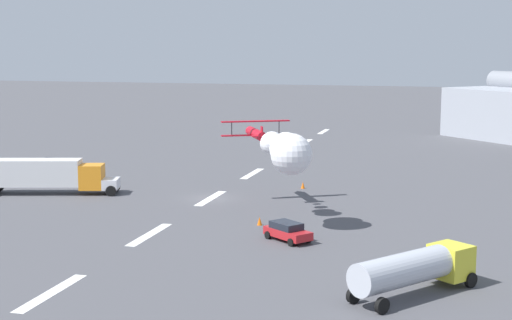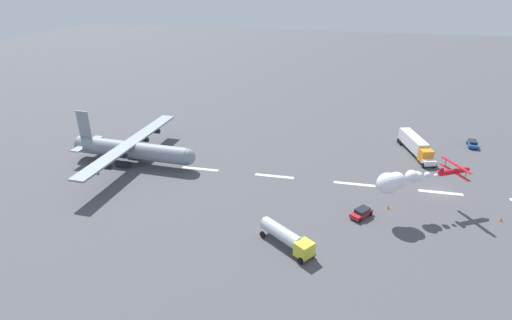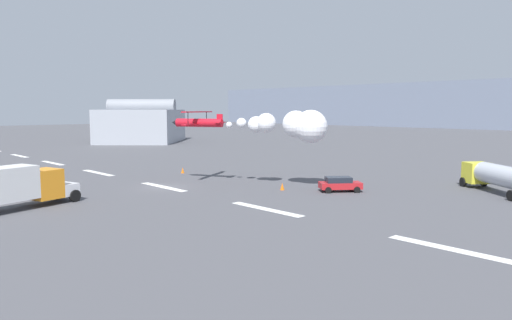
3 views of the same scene
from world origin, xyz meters
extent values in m
plane|color=#4C4C51|center=(0.00, 0.00, 0.00)|extent=(440.00, 440.00, 0.00)
cube|color=white|center=(-47.85, 0.00, 0.01)|extent=(8.00, 0.90, 0.01)
cube|color=white|center=(-31.90, 0.00, 0.01)|extent=(8.00, 0.90, 0.01)
cube|color=white|center=(-15.95, 0.00, 0.01)|extent=(8.00, 0.90, 0.01)
cube|color=white|center=(0.00, 0.00, 0.01)|extent=(8.00, 0.90, 0.01)
cube|color=white|center=(15.95, 0.00, 0.01)|extent=(8.00, 0.90, 0.01)
cube|color=white|center=(31.90, 0.00, 0.01)|extent=(8.00, 0.90, 0.01)
cylinder|color=red|center=(0.06, 4.87, 6.87)|extent=(5.39, 3.49, 0.94)
cube|color=red|center=(-0.11, 4.77, 6.72)|extent=(3.82, 6.40, 0.12)
cube|color=red|center=(-0.11, 4.77, 8.10)|extent=(3.82, 6.40, 0.12)
cylinder|color=black|center=(1.04, 2.63, 7.41)|extent=(0.08, 0.08, 1.38)
cylinder|color=black|center=(-1.27, 6.92, 7.41)|extent=(0.08, 0.08, 1.38)
cube|color=red|center=(2.28, 6.06, 7.32)|extent=(0.66, 0.42, 1.10)
cube|color=red|center=(2.28, 6.06, 6.92)|extent=(1.48, 2.05, 0.08)
cone|color=black|center=(-2.72, 3.37, 6.87)|extent=(1.00, 1.04, 0.80)
sphere|color=white|center=(3.17, 6.71, 6.66)|extent=(0.70, 0.70, 0.70)
sphere|color=white|center=(4.66, 7.22, 6.89)|extent=(1.11, 1.11, 1.11)
sphere|color=white|center=(6.30, 7.88, 6.74)|extent=(1.79, 1.79, 1.79)
sphere|color=white|center=(7.37, 8.39, 6.94)|extent=(2.11, 2.11, 2.11)
sphere|color=white|center=(9.98, 10.27, 6.83)|extent=(2.89, 2.89, 2.89)
sphere|color=white|center=(11.04, 10.72, 6.62)|extent=(3.05, 3.05, 3.05)
sphere|color=white|center=(11.38, 11.06, 6.59)|extent=(3.52, 3.52, 3.52)
cube|color=silver|center=(0.49, -10.96, 1.10)|extent=(2.84, 2.22, 1.10)
cube|color=orange|center=(1.03, -12.89, 1.85)|extent=(3.06, 2.99, 2.60)
cylinder|color=black|center=(-0.77, -11.11, 0.55)|extent=(0.63, 1.15, 1.10)
cylinder|color=black|center=(1.64, -10.43, 0.55)|extent=(0.63, 1.15, 1.10)
cube|color=yellow|center=(23.37, 24.60, 1.60)|extent=(3.20, 3.24, 2.20)
cylinder|color=#B7BCC6|center=(27.20, 21.69, 1.85)|extent=(7.18, 6.16, 2.10)
cylinder|color=black|center=(22.16, 24.01, 0.50)|extent=(0.99, 0.86, 1.00)
cylinder|color=black|center=(28.79, 18.97, 0.50)|extent=(0.99, 0.86, 1.00)
cylinder|color=black|center=(23.62, 25.92, 0.50)|extent=(0.99, 0.86, 1.00)
cube|color=#B21E23|center=(14.94, 11.63, 0.65)|extent=(4.01, 4.45, 0.65)
cube|color=#1E232D|center=(14.81, 11.47, 1.25)|extent=(2.86, 3.02, 0.55)
cylinder|color=black|center=(15.13, 13.35, 0.32)|extent=(0.56, 0.64, 0.64)
cylinder|color=black|center=(13.32, 11.00, 0.32)|extent=(0.56, 0.64, 0.64)
cylinder|color=black|center=(16.55, 12.25, 0.32)|extent=(0.56, 0.64, 0.64)
cylinder|color=black|center=(14.74, 9.90, 0.32)|extent=(0.56, 0.64, 0.64)
cube|color=#9EA3AD|center=(-65.93, 35.44, 4.14)|extent=(29.72, 29.71, 8.27)
cylinder|color=gray|center=(-65.93, 35.44, 9.17)|extent=(14.70, 14.73, 3.60)
cone|color=orange|center=(-7.98, 8.02, 0.38)|extent=(0.44, 0.44, 0.75)
cone|color=orange|center=(10.20, 7.99, 0.38)|extent=(0.44, 0.44, 0.75)
camera|label=1|loc=(74.86, 25.43, 15.82)|focal=54.79mm
camera|label=2|loc=(20.30, 72.13, 38.13)|focal=28.28mm
camera|label=3|loc=(44.40, -27.94, 8.42)|focal=33.68mm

